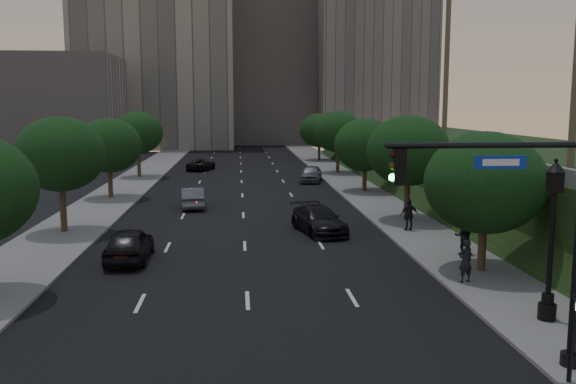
{
  "coord_description": "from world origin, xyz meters",
  "views": [
    {
      "loc": [
        -0.28,
        -17.22,
        7.35
      ],
      "look_at": [
        1.85,
        8.8,
        3.6
      ],
      "focal_mm": 38.0,
      "sensor_mm": 36.0,
      "label": 1
    }
  ],
  "objects": [
    {
      "name": "sedan_near_right",
      "position": [
        4.3,
        17.03,
        0.76
      ],
      "size": [
        3.22,
        5.59,
        1.52
      ],
      "primitive_type": "imported",
      "rotation": [
        0.0,
        0.0,
        0.22
      ],
      "color": "black",
      "rests_on": "ground"
    },
    {
      "name": "office_block_right",
      "position": [
        24.0,
        96.0,
        18.0
      ],
      "size": [
        20.0,
        22.0,
        36.0
      ],
      "primitive_type": "cube",
      "color": "slate",
      "rests_on": "ground"
    },
    {
      "name": "office_block_filler",
      "position": [
        -26.0,
        70.0,
        7.0
      ],
      "size": [
        18.0,
        16.0,
        14.0
      ],
      "primitive_type": "cube",
      "color": "#A69E98",
      "rests_on": "ground"
    },
    {
      "name": "tree_right_e",
      "position": [
        10.3,
        62.0,
        4.02
      ],
      "size": [
        5.2,
        5.2,
        6.24
      ],
      "color": "#38281C",
      "rests_on": "ground"
    },
    {
      "name": "tree_left_c",
      "position": [
        -10.3,
        31.0,
        4.21
      ],
      "size": [
        5.0,
        5.0,
        6.34
      ],
      "color": "#38281C",
      "rests_on": "ground"
    },
    {
      "name": "sidewalk_right",
      "position": [
        10.25,
        30.0,
        0.07
      ],
      "size": [
        4.5,
        140.0,
        0.15
      ],
      "primitive_type": "cube",
      "color": "slate",
      "rests_on": "ground"
    },
    {
      "name": "tree_right_c",
      "position": [
        10.3,
        33.0,
        4.02
      ],
      "size": [
        5.2,
        5.2,
        6.24
      ],
      "color": "#38281C",
      "rests_on": "ground"
    },
    {
      "name": "sedan_mid_left",
      "position": [
        -3.6,
        26.36,
        0.74
      ],
      "size": [
        2.0,
        4.62,
        1.48
      ],
      "primitive_type": "imported",
      "rotation": [
        0.0,
        0.0,
        3.24
      ],
      "color": "#55575D",
      "rests_on": "ground"
    },
    {
      "name": "sedan_far_left",
      "position": [
        -4.46,
        51.68,
        0.66
      ],
      "size": [
        3.4,
        5.18,
        1.32
      ],
      "primitive_type": "imported",
      "rotation": [
        0.0,
        0.0,
        2.87
      ],
      "color": "black",
      "rests_on": "ground"
    },
    {
      "name": "tree_right_a",
      "position": [
        10.3,
        8.0,
        4.02
      ],
      "size": [
        5.2,
        5.2,
        6.24
      ],
      "color": "#38281C",
      "rests_on": "ground"
    },
    {
      "name": "parapet_wall",
      "position": [
        13.5,
        28.0,
        4.35
      ],
      "size": [
        0.35,
        90.0,
        0.7
      ],
      "primitive_type": "cube",
      "color": "slate",
      "rests_on": "embankment"
    },
    {
      "name": "tree_left_b",
      "position": [
        -10.3,
        18.0,
        4.58
      ],
      "size": [
        5.0,
        5.0,
        6.71
      ],
      "color": "#38281C",
      "rests_on": "ground"
    },
    {
      "name": "embankment",
      "position": [
        22.0,
        28.0,
        2.0
      ],
      "size": [
        18.0,
        90.0,
        4.0
      ],
      "primitive_type": "cube",
      "color": "black",
      "rests_on": "ground"
    },
    {
      "name": "street_lamp",
      "position": [
        10.06,
        1.78,
        2.63
      ],
      "size": [
        0.64,
        0.64,
        5.62
      ],
      "color": "black",
      "rests_on": "ground"
    },
    {
      "name": "sedan_far_right",
      "position": [
        6.63,
        40.29,
        0.8
      ],
      "size": [
        2.83,
        5.01,
        1.61
      ],
      "primitive_type": "imported",
      "rotation": [
        0.0,
        0.0,
        -0.21
      ],
      "color": "slate",
      "rests_on": "ground"
    },
    {
      "name": "sedan_near_left",
      "position": [
        -5.49,
        11.46,
        0.81
      ],
      "size": [
        1.94,
        4.76,
        1.62
      ],
      "primitive_type": "imported",
      "rotation": [
        0.0,
        0.0,
        3.15
      ],
      "color": "black",
      "rests_on": "ground"
    },
    {
      "name": "pedestrian_c",
      "position": [
        9.51,
        16.64,
        1.07
      ],
      "size": [
        1.11,
        0.55,
        1.83
      ],
      "primitive_type": "imported",
      "rotation": [
        0.0,
        0.0,
        3.24
      ],
      "color": "black",
      "rests_on": "sidewalk_right"
    },
    {
      "name": "tree_right_b",
      "position": [
        10.3,
        20.0,
        4.52
      ],
      "size": [
        5.2,
        5.2,
        6.74
      ],
      "color": "#38281C",
      "rests_on": "ground"
    },
    {
      "name": "tree_left_d",
      "position": [
        -10.3,
        45.0,
        4.58
      ],
      "size": [
        5.0,
        5.0,
        6.71
      ],
      "color": "#38281C",
      "rests_on": "ground"
    },
    {
      "name": "ground",
      "position": [
        0.0,
        0.0,
        0.0
      ],
      "size": [
        160.0,
        160.0,
        0.0
      ],
      "primitive_type": "plane",
      "color": "black",
      "rests_on": "ground"
    },
    {
      "name": "pedestrian_signal",
      "position": [
        8.29,
        -2.84,
        1.57
      ],
      "size": [
        0.3,
        0.33,
        2.5
      ],
      "color": "black",
      "rests_on": "ground"
    },
    {
      "name": "sidewalk_left",
      "position": [
        -10.25,
        30.0,
        0.07
      ],
      "size": [
        4.5,
        140.0,
        0.15
      ],
      "primitive_type": "cube",
      "color": "slate",
      "rests_on": "ground"
    },
    {
      "name": "tree_right_d",
      "position": [
        10.3,
        47.0,
        4.52
      ],
      "size": [
        5.2,
        5.2,
        6.74
      ],
      "color": "#38281C",
      "rests_on": "ground"
    },
    {
      "name": "office_block_mid",
      "position": [
        6.0,
        102.0,
        13.0
      ],
      "size": [
        22.0,
        18.0,
        26.0
      ],
      "primitive_type": "cube",
      "color": "#A69E98",
      "rests_on": "ground"
    },
    {
      "name": "pedestrian_a",
      "position": [
        8.9,
        6.24,
        1.04
      ],
      "size": [
        0.75,
        0.61,
        1.78
      ],
      "primitive_type": "imported",
      "rotation": [
        0.0,
        0.0,
        3.46
      ],
      "color": "black",
      "rests_on": "sidewalk_right"
    },
    {
      "name": "road_surface",
      "position": [
        0.0,
        30.0,
        0.01
      ],
      "size": [
        16.0,
        140.0,
        0.02
      ],
      "primitive_type": "cube",
      "color": "black",
      "rests_on": "ground"
    },
    {
      "name": "traffic_signal_mast",
      "position": [
        7.79,
        -1.81,
        3.67
      ],
      "size": [
        5.68,
        0.56,
        7.0
      ],
      "color": "black",
      "rests_on": "ground"
    },
    {
      "name": "office_block_left",
      "position": [
        -14.0,
        92.0,
        16.0
      ],
      "size": [
        26.0,
        20.0,
        32.0
      ],
      "primitive_type": "cube",
      "color": "gray",
      "rests_on": "ground"
    },
    {
      "name": "pedestrian_b",
      "position": [
        10.56,
        10.86,
        1.04
      ],
      "size": [
        1.02,
        0.89,
        1.78
      ],
      "primitive_type": "imported",
      "rotation": [
        0.0,
        0.0,
        2.86
      ],
      "color": "black",
      "rests_on": "sidewalk_right"
    }
  ]
}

